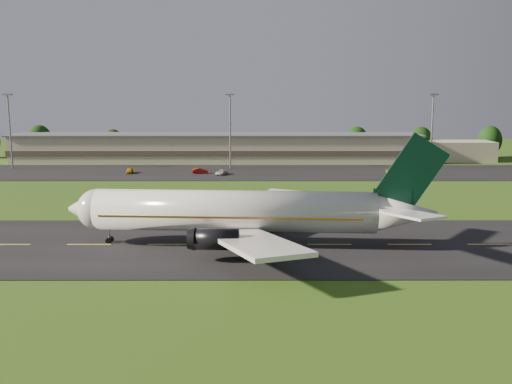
{
  "coord_description": "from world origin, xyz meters",
  "views": [
    {
      "loc": [
        11.8,
        -75.68,
        20.65
      ],
      "look_at": [
        11.93,
        8.0,
        6.0
      ],
      "focal_mm": 40.0,
      "sensor_mm": 36.0,
      "label": 1
    }
  ],
  "objects_px": {
    "light_mast_west": "(9,122)",
    "service_vehicle_d": "(394,172)",
    "airliner": "(241,212)",
    "service_vehicle_a": "(130,171)",
    "service_vehicle_c": "(221,172)",
    "light_mast_east": "(432,122)",
    "service_vehicle_b": "(200,171)",
    "terminal": "(237,148)",
    "light_mast_centre": "(230,122)"
  },
  "relations": [
    {
      "from": "airliner",
      "to": "light_mast_west",
      "type": "bearing_deg",
      "value": 132.8
    },
    {
      "from": "light_mast_west",
      "to": "service_vehicle_a",
      "type": "height_order",
      "value": "light_mast_west"
    },
    {
      "from": "service_vehicle_c",
      "to": "service_vehicle_d",
      "type": "xyz_separation_m",
      "value": [
        43.97,
        1.07,
        -0.03
      ]
    },
    {
      "from": "light_mast_centre",
      "to": "service_vehicle_b",
      "type": "distance_m",
      "value": 17.56
    },
    {
      "from": "terminal",
      "to": "service_vehicle_b",
      "type": "relative_size",
      "value": 35.87
    },
    {
      "from": "airliner",
      "to": "light_mast_centre",
      "type": "bearing_deg",
      "value": 97.26
    },
    {
      "from": "service_vehicle_a",
      "to": "service_vehicle_b",
      "type": "height_order",
      "value": "service_vehicle_a"
    },
    {
      "from": "light_mast_centre",
      "to": "light_mast_east",
      "type": "bearing_deg",
      "value": 0.0
    },
    {
      "from": "service_vehicle_b",
      "to": "service_vehicle_c",
      "type": "xyz_separation_m",
      "value": [
        5.66,
        -2.2,
        -0.06
      ]
    },
    {
      "from": "light_mast_centre",
      "to": "service_vehicle_a",
      "type": "height_order",
      "value": "light_mast_centre"
    },
    {
      "from": "light_mast_east",
      "to": "service_vehicle_b",
      "type": "distance_m",
      "value": 64.4
    },
    {
      "from": "service_vehicle_d",
      "to": "service_vehicle_b",
      "type": "bearing_deg",
      "value": 128.45
    },
    {
      "from": "terminal",
      "to": "airliner",
      "type": "bearing_deg",
      "value": -87.93
    },
    {
      "from": "light_mast_centre",
      "to": "service_vehicle_d",
      "type": "bearing_deg",
      "value": -15.41
    },
    {
      "from": "light_mast_west",
      "to": "service_vehicle_d",
      "type": "bearing_deg",
      "value": -6.5
    },
    {
      "from": "light_mast_west",
      "to": "light_mast_east",
      "type": "relative_size",
      "value": 1.0
    },
    {
      "from": "light_mast_centre",
      "to": "service_vehicle_d",
      "type": "xyz_separation_m",
      "value": [
        42.23,
        -11.64,
        -12.06
      ]
    },
    {
      "from": "airliner",
      "to": "service_vehicle_a",
      "type": "relative_size",
      "value": 12.93
    },
    {
      "from": "service_vehicle_b",
      "to": "service_vehicle_d",
      "type": "relative_size",
      "value": 1.01
    },
    {
      "from": "service_vehicle_b",
      "to": "service_vehicle_d",
      "type": "xyz_separation_m",
      "value": [
        49.63,
        -1.14,
        -0.08
      ]
    },
    {
      "from": "service_vehicle_a",
      "to": "service_vehicle_c",
      "type": "relative_size",
      "value": 0.91
    },
    {
      "from": "airliner",
      "to": "service_vehicle_c",
      "type": "height_order",
      "value": "airliner"
    },
    {
      "from": "terminal",
      "to": "light_mast_east",
      "type": "relative_size",
      "value": 7.13
    },
    {
      "from": "light_mast_west",
      "to": "light_mast_east",
      "type": "height_order",
      "value": "same"
    },
    {
      "from": "light_mast_centre",
      "to": "service_vehicle_b",
      "type": "bearing_deg",
      "value": -125.15
    },
    {
      "from": "terminal",
      "to": "service_vehicle_d",
      "type": "bearing_deg",
      "value": -34.27
    },
    {
      "from": "airliner",
      "to": "service_vehicle_d",
      "type": "bearing_deg",
      "value": 65.14
    },
    {
      "from": "airliner",
      "to": "light_mast_east",
      "type": "distance_m",
      "value": 94.8
    },
    {
      "from": "terminal",
      "to": "service_vehicle_d",
      "type": "distance_m",
      "value": 49.52
    },
    {
      "from": "service_vehicle_b",
      "to": "service_vehicle_a",
      "type": "bearing_deg",
      "value": 81.1
    },
    {
      "from": "terminal",
      "to": "light_mast_centre",
      "type": "distance_m",
      "value": 18.45
    },
    {
      "from": "light_mast_west",
      "to": "light_mast_centre",
      "type": "bearing_deg",
      "value": 0.0
    },
    {
      "from": "airliner",
      "to": "service_vehicle_c",
      "type": "relative_size",
      "value": 11.73
    },
    {
      "from": "light_mast_east",
      "to": "service_vehicle_c",
      "type": "distance_m",
      "value": 59.38
    },
    {
      "from": "airliner",
      "to": "terminal",
      "type": "relative_size",
      "value": 0.35
    },
    {
      "from": "terminal",
      "to": "service_vehicle_c",
      "type": "distance_m",
      "value": 29.24
    },
    {
      "from": "light_mast_east",
      "to": "service_vehicle_b",
      "type": "height_order",
      "value": "light_mast_east"
    },
    {
      "from": "light_mast_west",
      "to": "service_vehicle_d",
      "type": "distance_m",
      "value": 103.6
    },
    {
      "from": "terminal",
      "to": "light_mast_east",
      "type": "xyz_separation_m",
      "value": [
        53.6,
        -16.18,
        8.75
      ]
    },
    {
      "from": "service_vehicle_a",
      "to": "service_vehicle_b",
      "type": "distance_m",
      "value": 18.19
    },
    {
      "from": "terminal",
      "to": "light_mast_west",
      "type": "distance_m",
      "value": 64.1
    },
    {
      "from": "light_mast_west",
      "to": "service_vehicle_a",
      "type": "xyz_separation_m",
      "value": [
        34.42,
        -10.1,
        -11.96
      ]
    },
    {
      "from": "airliner",
      "to": "terminal",
      "type": "distance_m",
      "value": 96.3
    },
    {
      "from": "light_mast_centre",
      "to": "service_vehicle_c",
      "type": "relative_size",
      "value": 4.66
    },
    {
      "from": "terminal",
      "to": "service_vehicle_a",
      "type": "xyz_separation_m",
      "value": [
        -26.98,
        -26.28,
        -3.22
      ]
    },
    {
      "from": "service_vehicle_b",
      "to": "service_vehicle_c",
      "type": "height_order",
      "value": "service_vehicle_b"
    },
    {
      "from": "service_vehicle_a",
      "to": "service_vehicle_d",
      "type": "relative_size",
      "value": 0.99
    },
    {
      "from": "airliner",
      "to": "light_mast_centre",
      "type": "distance_m",
      "value": 80.61
    },
    {
      "from": "airliner",
      "to": "light_mast_west",
      "type": "xyz_separation_m",
      "value": [
        -64.88,
        80.06,
        8.08
      ]
    },
    {
      "from": "terminal",
      "to": "service_vehicle_a",
      "type": "height_order",
      "value": "terminal"
    }
  ]
}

